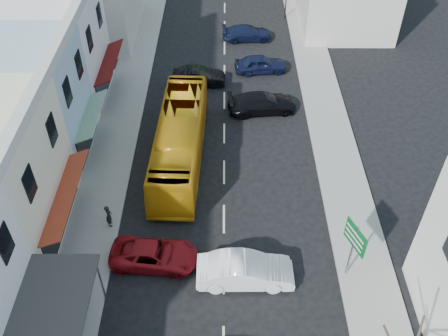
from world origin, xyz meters
TOP-DOWN VIEW (x-y plane):
  - ground at (0.00, 0.00)m, footprint 120.00×120.00m
  - sidewalk_left at (-7.50, 10.00)m, footprint 3.00×52.00m
  - sidewalk_right at (7.50, 10.00)m, footprint 3.00×52.00m
  - distant_block_left at (-12.00, 27.00)m, footprint 8.00×10.00m
  - bus at (-2.85, 9.29)m, footprint 2.94×11.69m
  - car_white at (1.10, -0.26)m, footprint 4.42×1.85m
  - car_red at (-3.70, 0.89)m, footprint 4.75×2.29m
  - car_black_near at (2.77, 14.63)m, footprint 4.69×2.38m
  - car_navy_mid at (2.95, 20.10)m, footprint 4.58×2.29m
  - car_black_far at (-2.01, 18.27)m, footprint 4.44×1.91m
  - car_navy_far at (2.03, 25.51)m, footprint 4.63×2.19m
  - pedestrian_left at (-6.50, 3.42)m, footprint 0.53×0.68m
  - direction_sign at (6.40, 0.10)m, footprint 1.36×1.85m

SIDE VIEW (x-z plane):
  - ground at x=0.00m, z-range 0.00..0.00m
  - sidewalk_left at x=-7.50m, z-range 0.00..0.15m
  - sidewalk_right at x=7.50m, z-range 0.00..0.15m
  - car_white at x=1.10m, z-range 0.00..1.40m
  - car_red at x=-3.70m, z-range 0.00..1.40m
  - car_black_near at x=2.77m, z-range 0.00..1.40m
  - car_navy_mid at x=2.95m, z-range 0.00..1.40m
  - car_black_far at x=-2.01m, z-range 0.00..1.40m
  - car_navy_far at x=2.03m, z-range 0.00..1.40m
  - pedestrian_left at x=-6.50m, z-range 0.15..1.85m
  - bus at x=-2.85m, z-range 0.00..3.10m
  - direction_sign at x=6.40m, z-range 0.00..3.82m
  - distant_block_left at x=-12.00m, z-range 0.00..6.00m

